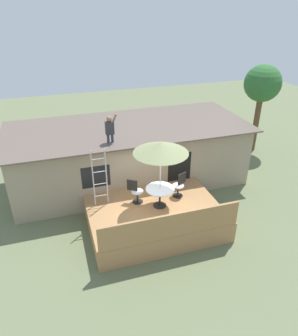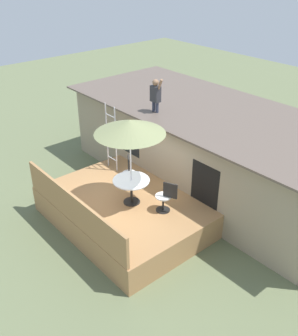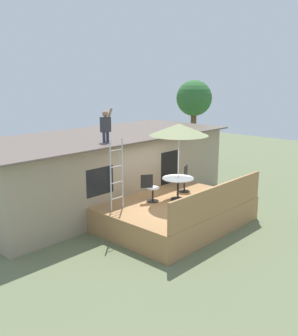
{
  "view_description": "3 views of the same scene",
  "coord_description": "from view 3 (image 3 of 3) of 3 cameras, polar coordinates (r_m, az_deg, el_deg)",
  "views": [
    {
      "loc": [
        -3.06,
        -9.02,
        7.56
      ],
      "look_at": [
        0.05,
        0.81,
        2.03
      ],
      "focal_mm": 33.99,
      "sensor_mm": 36.0,
      "label": 1
    },
    {
      "loc": [
        7.72,
        -5.69,
        7.17
      ],
      "look_at": [
        -0.12,
        1.03,
        1.43
      ],
      "focal_mm": 42.17,
      "sensor_mm": 36.0,
      "label": 2
    },
    {
      "loc": [
        -9.44,
        -7.64,
        4.78
      ],
      "look_at": [
        -0.41,
        0.79,
        1.88
      ],
      "focal_mm": 41.42,
      "sensor_mm": 36.0,
      "label": 3
    }
  ],
  "objects": [
    {
      "name": "ground_plane",
      "position": [
        13.05,
        3.8,
        -8.29
      ],
      "size": [
        40.0,
        40.0,
        0.0
      ],
      "primitive_type": "plane",
      "color": "#66704C"
    },
    {
      "name": "house",
      "position": [
        15.08,
        -6.76,
        -0.07
      ],
      "size": [
        10.5,
        4.5,
        2.67
      ],
      "color": "gray",
      "rests_on": "ground"
    },
    {
      "name": "deck",
      "position": [
        12.91,
        3.83,
        -6.64
      ],
      "size": [
        4.77,
        3.47,
        0.8
      ],
      "primitive_type": "cube",
      "color": "#A87A4C",
      "rests_on": "ground"
    },
    {
      "name": "deck_railing",
      "position": [
        11.71,
        10.3,
        -4.55
      ],
      "size": [
        4.67,
        0.08,
        0.9
      ],
      "primitive_type": "cube",
      "color": "#A87A4C",
      "rests_on": "deck"
    },
    {
      "name": "patio_table",
      "position": [
        12.83,
        4.29,
        -2.16
      ],
      "size": [
        1.04,
        1.04,
        0.74
      ],
      "color": "black",
      "rests_on": "deck"
    },
    {
      "name": "patio_umbrella",
      "position": [
        12.48,
        4.43,
        5.66
      ],
      "size": [
        1.9,
        1.9,
        2.54
      ],
      "color": "silver",
      "rests_on": "deck"
    },
    {
      "name": "step_ladder",
      "position": [
        11.81,
        -4.79,
        -0.94
      ],
      "size": [
        0.52,
        0.04,
        2.2
      ],
      "color": "silver",
      "rests_on": "deck"
    },
    {
      "name": "person_figure",
      "position": [
        12.95,
        -6.38,
        6.46
      ],
      "size": [
        0.47,
        0.2,
        1.11
      ],
      "color": "#33384C",
      "rests_on": "house"
    },
    {
      "name": "patio_chair_left",
      "position": [
        12.63,
        0.24,
        -2.98
      ],
      "size": [
        0.56,
        0.46,
        0.92
      ],
      "rotation": [
        0.0,
        0.0,
        -0.6
      ],
      "color": "black",
      "rests_on": "deck"
    },
    {
      "name": "patio_chair_right",
      "position": [
        13.85,
        5.31,
        -1.58
      ],
      "size": [
        0.59,
        0.44,
        0.92
      ],
      "rotation": [
        0.0,
        0.0,
        -2.7
      ],
      "color": "black",
      "rests_on": "deck"
    },
    {
      "name": "backyard_tree",
      "position": [
        21.03,
        6.65,
        9.95
      ],
      "size": [
        1.89,
        1.89,
        4.65
      ],
      "color": "brown",
      "rests_on": "ground"
    }
  ]
}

